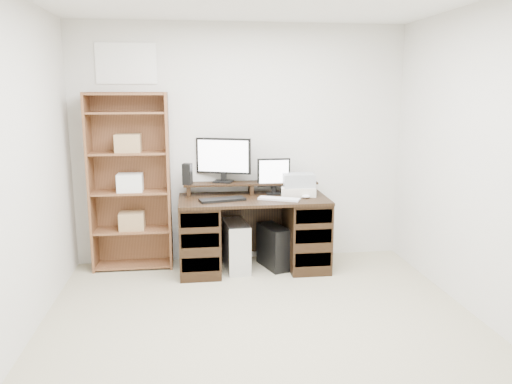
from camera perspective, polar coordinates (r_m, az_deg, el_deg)
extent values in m
cube|color=tan|center=(3.77, 1.59, -17.40)|extent=(3.50, 4.00, 0.02)
cube|color=silver|center=(5.32, -1.73, 5.43)|extent=(3.50, 0.02, 2.50)
cube|color=silver|center=(1.47, 14.51, -11.36)|extent=(3.50, 0.02, 2.50)
cube|color=white|center=(5.30, -14.62, 14.04)|extent=(0.60, 0.01, 0.40)
cube|color=black|center=(5.04, -0.29, -0.83)|extent=(1.50, 0.70, 0.03)
cube|color=black|center=(5.10, -6.46, -5.12)|extent=(0.40, 0.66, 0.72)
cube|color=black|center=(5.23, 5.72, -4.68)|extent=(0.40, 0.66, 0.72)
cube|color=black|center=(5.44, -0.73, -3.53)|extent=(1.48, 0.02, 0.65)
cube|color=black|center=(4.85, -6.34, -8.25)|extent=(0.36, 0.01, 0.14)
cube|color=black|center=(4.77, -6.40, -5.54)|extent=(0.36, 0.01, 0.14)
cube|color=black|center=(4.72, -6.45, -3.21)|extent=(0.36, 0.01, 0.14)
cube|color=black|center=(4.98, 6.53, -7.69)|extent=(0.36, 0.01, 0.14)
cube|color=black|center=(4.91, 6.59, -5.05)|extent=(0.36, 0.01, 0.14)
cube|color=black|center=(4.86, 6.65, -2.78)|extent=(0.36, 0.01, 0.14)
cube|color=black|center=(5.21, -7.71, 0.19)|extent=(0.04, 0.20, 0.10)
cube|color=black|center=(5.24, -0.59, 0.37)|extent=(0.04, 0.20, 0.10)
cube|color=black|center=(5.36, 6.33, 0.54)|extent=(0.04, 0.20, 0.10)
cube|color=black|center=(5.23, -0.60, 1.01)|extent=(1.40, 0.22, 0.02)
cube|color=black|center=(5.23, -3.77, 1.20)|extent=(0.23, 0.20, 0.02)
cube|color=black|center=(5.24, -3.72, 1.90)|extent=(0.06, 0.05, 0.11)
cube|color=black|center=(5.21, -3.74, 4.14)|extent=(0.56, 0.24, 0.37)
cube|color=white|center=(5.19, -3.81, 4.11)|extent=(0.51, 0.19, 0.33)
cube|color=black|center=(5.22, 2.06, -0.17)|extent=(0.16, 0.13, 0.01)
cube|color=black|center=(5.22, 2.02, 0.43)|extent=(0.05, 0.03, 0.09)
cube|color=black|center=(5.19, 2.04, 2.23)|extent=(0.34, 0.04, 0.30)
cube|color=white|center=(5.18, 2.07, 2.20)|extent=(0.31, 0.01, 0.26)
cube|color=black|center=(5.14, -7.85, 2.05)|extent=(0.11, 0.11, 0.22)
cube|color=black|center=(4.90, -3.86, -0.88)|extent=(0.47, 0.25, 0.02)
cube|color=silver|center=(4.95, 2.65, -0.79)|extent=(0.42, 0.28, 0.02)
ellipsoid|color=white|center=(5.04, 5.74, -0.51)|extent=(0.10, 0.07, 0.04)
cube|color=beige|center=(5.19, 4.88, 0.15)|extent=(0.40, 0.33, 0.09)
cube|color=#949A9E|center=(5.17, 4.90, 1.37)|extent=(0.32, 0.24, 0.14)
cube|color=silver|center=(5.16, -2.30, -6.15)|extent=(0.26, 0.51, 0.50)
cube|color=black|center=(5.22, 2.04, -6.27)|extent=(0.31, 0.48, 0.44)
cube|color=#19FF33|center=(5.01, 3.19, -5.93)|extent=(0.01, 0.01, 0.01)
cube|color=brown|center=(5.27, -18.38, 0.94)|extent=(0.02, 0.30, 1.80)
cube|color=brown|center=(5.17, -9.92, 1.17)|extent=(0.02, 0.30, 1.80)
cube|color=brown|center=(5.34, -14.02, 1.33)|extent=(0.80, 0.01, 1.80)
cube|color=brown|center=(5.43, -13.73, -8.01)|extent=(0.75, 0.28, 0.02)
cube|color=brown|center=(5.32, -13.92, -4.25)|extent=(0.75, 0.28, 0.02)
cube|color=brown|center=(5.22, -14.13, -0.02)|extent=(0.75, 0.28, 0.02)
cube|color=brown|center=(5.16, -14.35, 4.33)|extent=(0.75, 0.28, 0.02)
cube|color=brown|center=(5.13, -14.57, 8.77)|extent=(0.75, 0.28, 0.02)
cube|color=brown|center=(5.13, -14.67, 10.78)|extent=(0.75, 0.28, 0.02)
cube|color=#A07F54|center=(5.29, -13.98, -3.21)|extent=(0.25, 0.20, 0.18)
cube|color=white|center=(5.21, -14.19, 1.06)|extent=(0.25, 0.20, 0.18)
cube|color=#A07F54|center=(5.15, -14.40, 5.44)|extent=(0.25, 0.20, 0.18)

